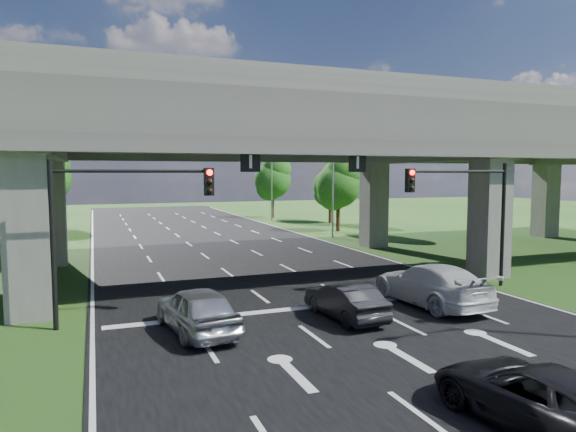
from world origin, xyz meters
TOP-DOWN VIEW (x-y plane):
  - ground at (0.00, 0.00)m, footprint 160.00×160.00m
  - road at (0.00, 10.00)m, footprint 18.00×120.00m
  - overpass at (0.00, 12.00)m, footprint 80.00×15.00m
  - signal_right at (7.82, 3.94)m, footprint 5.76×0.54m
  - signal_left at (-7.82, 3.94)m, footprint 5.76×0.54m
  - streetlight_far at (10.10, 24.00)m, footprint 3.38×0.25m
  - streetlight_beyond at (10.10, 40.00)m, footprint 3.38×0.25m
  - tree_left_near at (-13.95, 26.00)m, footprint 4.50×4.50m
  - tree_left_far at (-12.95, 42.00)m, footprint 4.80×4.80m
  - tree_right_near at (13.05, 28.00)m, footprint 4.20×4.20m
  - tree_right_mid at (16.05, 36.00)m, footprint 3.91×3.90m
  - tree_right_far at (12.05, 44.00)m, footprint 4.50×4.50m
  - car_silver at (-5.40, 1.82)m, footprint 2.52×4.95m
  - car_dark at (0.16, 1.54)m, footprint 1.68×4.22m
  - car_white at (4.46, 2.13)m, footprint 2.69×6.01m
  - car_trailing at (0.24, -7.42)m, footprint 2.76×5.14m

SIDE VIEW (x-z plane):
  - ground at x=0.00m, z-range 0.00..0.00m
  - road at x=0.00m, z-range 0.00..0.03m
  - car_dark at x=0.16m, z-range 0.03..1.40m
  - car_trailing at x=0.24m, z-range 0.03..1.40m
  - car_silver at x=-5.40m, z-range 0.03..1.64m
  - car_white at x=4.46m, z-range 0.03..1.74m
  - tree_right_mid at x=16.05m, z-range 0.79..7.55m
  - signal_right at x=7.82m, z-range 1.19..7.19m
  - signal_left at x=-7.82m, z-range 1.19..7.19m
  - tree_right_near at x=13.05m, z-range 0.86..8.14m
  - tree_left_near at x=-13.95m, z-range 0.92..8.72m
  - tree_right_far at x=12.05m, z-range 0.92..8.72m
  - tree_left_far at x=-12.95m, z-range 0.98..9.30m
  - streetlight_far at x=10.10m, z-range 0.85..10.85m
  - streetlight_beyond at x=10.10m, z-range 0.85..10.85m
  - overpass at x=0.00m, z-range 2.92..12.92m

